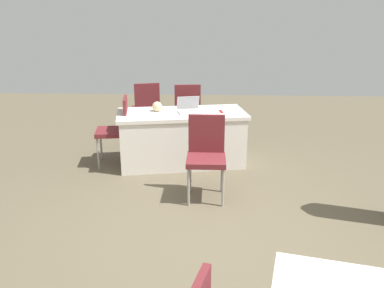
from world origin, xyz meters
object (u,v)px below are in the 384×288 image
Objects in this scene: chair_tucked_left at (206,152)px; chair_tucked_right at (146,106)px; chair_by_pillar at (117,127)px; table_foreground at (182,138)px; chair_aisle at (187,108)px; laptop_silver at (189,109)px; scissors_red at (221,111)px; yarn_ball at (157,106)px.

chair_tucked_right is (1.05, -2.35, -0.00)m from chair_tucked_left.
chair_tucked_left is 1.00× the size of chair_by_pillar.
chair_aisle is (-0.02, -1.07, 0.19)m from table_foreground.
chair_tucked_right is (0.69, -1.26, 0.17)m from table_foreground.
laptop_silver is at bearing -171.25° from table_foreground.
chair_aisle is 5.39× the size of scissors_red.
laptop_silver is (-0.80, 1.24, 0.24)m from chair_tucked_right.
chair_aisle reaches higher than scissors_red.
table_foreground is at bearing -77.85° from chair_tucked_right.
chair_by_pillar is 1.04m from laptop_silver.
chair_tucked_left reaches higher than scissors_red.
chair_tucked_left and laptop_silver have the same top height.
chair_aisle is at bearing -162.28° from scissors_red.
yarn_ball is at bearing -115.76° from chair_aisle.
chair_tucked_left is 1.17m from scissors_red.
yarn_ball is at bearing -90.69° from chair_tucked_right.
chair_tucked_right is 6.99× the size of yarn_ball.
scissors_red is (-0.55, -0.05, 0.38)m from table_foreground.
laptop_silver is 2.10× the size of scissors_red.
chair_tucked_left reaches higher than yarn_ball.
chair_aisle reaches higher than chair_by_pillar.
scissors_red is (-1.45, -0.13, 0.20)m from chair_by_pillar.
table_foreground is 1.98× the size of chair_by_pillar.
chair_by_pillar reaches higher than table_foreground.
chair_aisle is 1.01× the size of chair_by_pillar.
chair_tucked_right is 1.75m from scissors_red.
table_foreground is 0.92m from chair_by_pillar.
chair_by_pillar reaches higher than laptop_silver.
scissors_red is (-0.19, -1.13, 0.21)m from chair_tucked_left.
chair_by_pillar is 7.02× the size of yarn_ball.
chair_tucked_right reaches higher than scissors_red.
chair_tucked_left is at bearing -87.38° from chair_aisle.
chair_tucked_left is 1.16m from laptop_silver.
yarn_ball is at bearing -6.72° from table_foreground.
chair_tucked_right is 0.98× the size of chair_aisle.
table_foreground is 1.09m from chair_aisle.
scissors_red is (-1.24, 1.21, 0.21)m from chair_tucked_right.
chair_by_pillar is (0.90, 0.08, 0.17)m from table_foreground.
yarn_ball is (0.34, -0.04, 0.44)m from table_foreground.
laptop_silver reaches higher than table_foreground.
chair_tucked_right is at bearing 158.48° from chair_aisle.
chair_by_pillar reaches higher than chair_tucked_left.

